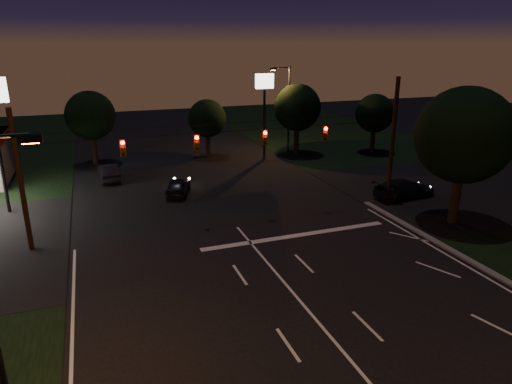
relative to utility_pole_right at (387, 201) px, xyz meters
name	(u,v)px	position (x,y,z in m)	size (l,w,h in m)	color
ground	(356,366)	(-12.00, -15.00, 0.00)	(140.00, 140.00, 0.00)	black
cross_street_right	(462,186)	(8.00, 1.00, 0.00)	(20.00, 16.00, 0.02)	black
stop_bar	(297,235)	(-9.00, -3.50, 0.01)	(12.00, 0.50, 0.01)	silver
utility_pole_right	(387,201)	(0.00, 0.00, 0.00)	(0.30, 0.30, 9.00)	black
utility_pole_left	(32,249)	(-24.00, 0.00, 0.00)	(0.28, 0.28, 8.00)	black
signal_span	(231,139)	(-12.00, -0.04, 5.50)	(24.00, 0.40, 1.56)	black
pole_sign_right	(264,97)	(-4.00, 15.00, 6.24)	(1.80, 0.30, 8.40)	black
street_light_right_far	(287,103)	(-0.76, 17.00, 5.24)	(2.20, 0.35, 9.00)	black
tree_right_near	(463,136)	(1.53, -4.83, 5.68)	(6.00, 6.00, 8.76)	black
tree_far_b	(91,116)	(-19.98, 19.13, 4.61)	(4.60, 4.60, 6.98)	black
tree_far_c	(207,119)	(-8.98, 18.10, 3.90)	(3.80, 3.80, 5.86)	black
tree_far_d	(297,108)	(0.02, 16.13, 4.83)	(4.80, 4.80, 7.30)	black
tree_far_e	(374,114)	(8.02, 14.11, 4.11)	(4.00, 4.00, 6.18)	black
car_oncoming_a	(178,186)	(-14.25, 6.87, 0.66)	(1.57, 3.89, 1.33)	black
car_oncoming_b	(108,172)	(-19.11, 12.76, 0.70)	(1.49, 4.27, 1.41)	black
car_cross	(405,188)	(1.68, 0.24, 0.73)	(2.04, 5.01, 1.45)	black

